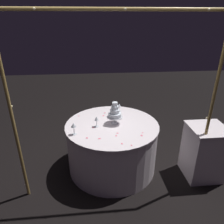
# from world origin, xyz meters

# --- Properties ---
(ground_plane) EXTENTS (12.00, 12.00, 0.00)m
(ground_plane) POSITION_xyz_m (0.00, 0.00, 0.00)
(ground_plane) COLOR black
(decorative_arch) EXTENTS (2.33, 0.06, 2.19)m
(decorative_arch) POSITION_xyz_m (0.00, 0.46, 1.46)
(decorative_arch) COLOR olive
(decorative_arch) RESTS_ON ground
(main_table) EXTENTS (1.32, 1.32, 0.73)m
(main_table) POSITION_xyz_m (0.00, 0.00, 0.36)
(main_table) COLOR white
(main_table) RESTS_ON ground
(side_table) EXTENTS (0.49, 0.49, 0.77)m
(side_table) POSITION_xyz_m (-1.26, 0.31, 0.39)
(side_table) COLOR white
(side_table) RESTS_ON ground
(tiered_cake) EXTENTS (0.22, 0.22, 0.32)m
(tiered_cake) POSITION_xyz_m (-0.04, -0.02, 0.89)
(tiered_cake) COLOR silver
(tiered_cake) RESTS_ON main_table
(wine_glass_0) EXTENTS (0.07, 0.07, 0.16)m
(wine_glass_0) POSITION_xyz_m (0.51, 0.23, 0.86)
(wine_glass_0) COLOR silver
(wine_glass_0) RESTS_ON main_table
(wine_glass_1) EXTENTS (0.06, 0.06, 0.13)m
(wine_glass_1) POSITION_xyz_m (-0.16, -0.43, 0.83)
(wine_glass_1) COLOR silver
(wine_glass_1) RESTS_ON main_table
(wine_glass_2) EXTENTS (0.06, 0.06, 0.15)m
(wine_glass_2) POSITION_xyz_m (0.22, 0.05, 0.84)
(wine_glass_2) COLOR silver
(wine_glass_2) RESTS_ON main_table
(rose_petal_0) EXTENTS (0.04, 0.03, 0.00)m
(rose_petal_0) POSITION_xyz_m (-0.05, 0.26, 0.73)
(rose_petal_0) COLOR #EA6B84
(rose_petal_0) RESTS_ON main_table
(rose_petal_1) EXTENTS (0.04, 0.04, 0.00)m
(rose_petal_1) POSITION_xyz_m (-0.06, -0.21, 0.73)
(rose_petal_1) COLOR #EA6B84
(rose_petal_1) RESTS_ON main_table
(rose_petal_2) EXTENTS (0.04, 0.04, 0.00)m
(rose_petal_2) POSITION_xyz_m (0.27, 0.08, 0.73)
(rose_petal_2) COLOR #EA6B84
(rose_petal_2) RESTS_ON main_table
(rose_petal_3) EXTENTS (0.02, 0.03, 0.00)m
(rose_petal_3) POSITION_xyz_m (-0.17, 0.56, 0.73)
(rose_petal_3) COLOR #EA6B84
(rose_petal_3) RESTS_ON main_table
(rose_petal_4) EXTENTS (0.04, 0.03, 0.00)m
(rose_petal_4) POSITION_xyz_m (0.19, 0.37, 0.73)
(rose_petal_4) COLOR #EA6B84
(rose_petal_4) RESTS_ON main_table
(rose_petal_5) EXTENTS (0.03, 0.04, 0.00)m
(rose_petal_5) POSITION_xyz_m (0.10, -0.29, 0.73)
(rose_petal_5) COLOR #EA6B84
(rose_petal_5) RESTS_ON main_table
(rose_petal_6) EXTENTS (0.03, 0.04, 0.00)m
(rose_petal_6) POSITION_xyz_m (-0.02, 0.32, 0.73)
(rose_petal_6) COLOR #EA6B84
(rose_petal_6) RESTS_ON main_table
(rose_petal_7) EXTENTS (0.03, 0.02, 0.00)m
(rose_petal_7) POSITION_xyz_m (0.48, -0.31, 0.73)
(rose_petal_7) COLOR #EA6B84
(rose_petal_7) RESTS_ON main_table
(rose_petal_8) EXTENTS (0.04, 0.04, 0.00)m
(rose_petal_8) POSITION_xyz_m (-0.34, 0.35, 0.73)
(rose_petal_8) COLOR #EA6B84
(rose_petal_8) RESTS_ON main_table
(rose_petal_9) EXTENTS (0.04, 0.04, 0.00)m
(rose_petal_9) POSITION_xyz_m (0.35, 0.34, 0.73)
(rose_petal_9) COLOR #EA6B84
(rose_petal_9) RESTS_ON main_table
(rose_petal_10) EXTENTS (0.03, 0.03, 0.00)m
(rose_petal_10) POSITION_xyz_m (-0.37, 0.28, 0.73)
(rose_petal_10) COLOR #EA6B84
(rose_petal_10) RESTS_ON main_table
(rose_petal_11) EXTENTS (0.04, 0.04, 0.00)m
(rose_petal_11) POSITION_xyz_m (0.08, -0.39, 0.73)
(rose_petal_11) COLOR #EA6B84
(rose_petal_11) RESTS_ON main_table
(rose_petal_12) EXTENTS (0.03, 0.03, 0.00)m
(rose_petal_12) POSITION_xyz_m (-0.17, -0.38, 0.73)
(rose_petal_12) COLOR #EA6B84
(rose_petal_12) RESTS_ON main_table
(rose_petal_13) EXTENTS (0.03, 0.04, 0.00)m
(rose_petal_13) POSITION_xyz_m (-0.07, 0.51, 0.73)
(rose_petal_13) COLOR #EA6B84
(rose_petal_13) RESTS_ON main_table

